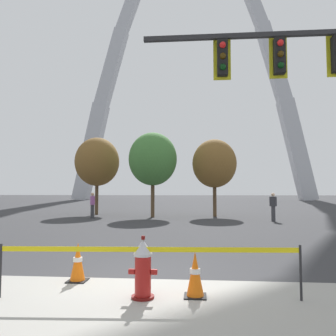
% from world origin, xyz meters
% --- Properties ---
extents(ground_plane, '(240.00, 240.00, 0.00)m').
position_xyz_m(ground_plane, '(0.00, 0.00, 0.00)').
color(ground_plane, '#333335').
extents(fire_hydrant, '(0.46, 0.48, 0.99)m').
position_xyz_m(fire_hydrant, '(0.20, -1.25, 0.47)').
color(fire_hydrant, '#5E0F0D').
rests_on(fire_hydrant, ground).
extents(caution_tape_barrier, '(4.80, 0.31, 0.86)m').
position_xyz_m(caution_tape_barrier, '(0.30, -1.31, 0.59)').
color(caution_tape_barrier, '#232326').
rests_on(caution_tape_barrier, ground).
extents(traffic_cone_by_hydrant, '(0.36, 0.36, 0.73)m').
position_xyz_m(traffic_cone_by_hydrant, '(-1.19, -0.36, 0.36)').
color(traffic_cone_by_hydrant, black).
rests_on(traffic_cone_by_hydrant, ground).
extents(traffic_cone_mid_sidewalk, '(0.36, 0.36, 0.73)m').
position_xyz_m(traffic_cone_mid_sidewalk, '(1.03, -1.11, 0.36)').
color(traffic_cone_mid_sidewalk, black).
rests_on(traffic_cone_mid_sidewalk, ground).
extents(monument_arch, '(43.62, 2.65, 54.02)m').
position_xyz_m(monument_arch, '(0.00, 54.67, 23.31)').
color(monument_arch, '#B2B5BC').
rests_on(monument_arch, ground).
extents(tree_far_left, '(3.16, 3.16, 5.53)m').
position_xyz_m(tree_far_left, '(-6.10, 17.06, 3.78)').
color(tree_far_left, brown).
rests_on(tree_far_left, ground).
extents(tree_left_mid, '(3.15, 3.15, 5.51)m').
position_xyz_m(tree_left_mid, '(-1.82, 15.18, 3.77)').
color(tree_left_mid, brown).
rests_on(tree_left_mid, ground).
extents(tree_center_left, '(2.94, 2.94, 5.15)m').
position_xyz_m(tree_center_left, '(2.22, 16.12, 3.52)').
color(tree_center_left, brown).
rests_on(tree_center_left, ground).
extents(pedestrian_walking_left, '(0.39, 0.37, 1.59)m').
position_xyz_m(pedestrian_walking_left, '(5.29, 12.77, 0.82)').
color(pedestrian_walking_left, '#38383D').
rests_on(pedestrian_walking_left, ground).
extents(pedestrian_standing_center, '(0.35, 0.39, 1.59)m').
position_xyz_m(pedestrian_standing_center, '(-5.42, 13.94, 0.82)').
color(pedestrian_standing_center, '#38383D').
rests_on(pedestrian_standing_center, ground).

